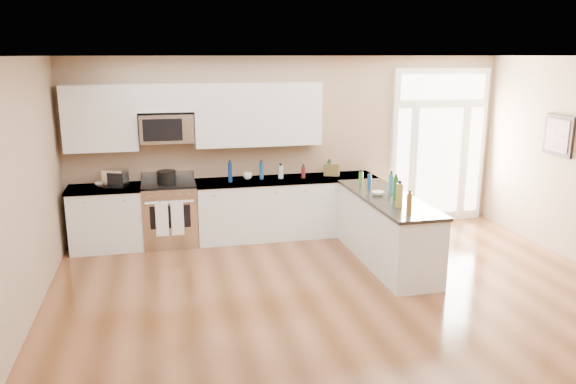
{
  "coord_description": "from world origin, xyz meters",
  "views": [
    {
      "loc": [
        -2.05,
        -4.66,
        2.81
      ],
      "look_at": [
        -0.52,
        2.0,
        1.14
      ],
      "focal_mm": 35.0,
      "sensor_mm": 36.0,
      "label": 1
    }
  ],
  "objects_px": {
    "stockpot": "(167,177)",
    "peninsula_cabinet": "(386,232)",
    "kitchen_range": "(170,214)",
    "toaster_oven": "(116,178)"
  },
  "relations": [
    {
      "from": "stockpot",
      "to": "peninsula_cabinet",
      "type": "bearing_deg",
      "value": -25.82
    },
    {
      "from": "kitchen_range",
      "to": "stockpot",
      "type": "xyz_separation_m",
      "value": [
        -0.02,
        -0.04,
        0.58
      ]
    },
    {
      "from": "toaster_oven",
      "to": "kitchen_range",
      "type": "bearing_deg",
      "value": 23.55
    },
    {
      "from": "stockpot",
      "to": "kitchen_range",
      "type": "bearing_deg",
      "value": 60.43
    },
    {
      "from": "kitchen_range",
      "to": "stockpot",
      "type": "height_order",
      "value": "stockpot"
    },
    {
      "from": "stockpot",
      "to": "toaster_oven",
      "type": "height_order",
      "value": "toaster_oven"
    },
    {
      "from": "peninsula_cabinet",
      "to": "stockpot",
      "type": "bearing_deg",
      "value": 154.18
    },
    {
      "from": "peninsula_cabinet",
      "to": "stockpot",
      "type": "height_order",
      "value": "stockpot"
    },
    {
      "from": "stockpot",
      "to": "toaster_oven",
      "type": "relative_size",
      "value": 0.91
    },
    {
      "from": "peninsula_cabinet",
      "to": "toaster_oven",
      "type": "height_order",
      "value": "toaster_oven"
    }
  ]
}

